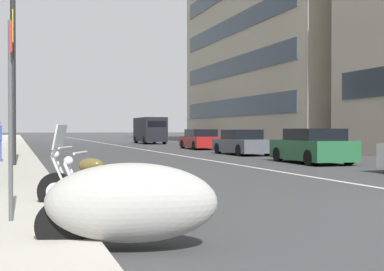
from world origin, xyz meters
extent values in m
cube|color=silver|center=(35.00, 0.00, 0.00)|extent=(110.00, 0.16, 0.01)
ellipsoid|color=#9E9E99|center=(-0.09, 6.96, 0.56)|extent=(1.34, 2.13, 0.92)
cylinder|color=black|center=(0.14, 7.72, 0.30)|extent=(0.28, 0.61, 0.60)
cylinder|color=black|center=(1.74, 7.47, 0.30)|extent=(0.36, 0.60, 0.60)
cylinder|color=silver|center=(1.74, 7.47, 0.30)|extent=(0.24, 0.33, 0.30)
cylinder|color=black|center=(1.12, 6.09, 0.30)|extent=(0.36, 0.60, 0.60)
cylinder|color=silver|center=(1.12, 6.09, 0.30)|extent=(0.24, 0.33, 0.30)
cube|color=silver|center=(1.43, 6.78, 0.29)|extent=(0.39, 0.45, 0.28)
cube|color=black|center=(1.36, 6.61, 0.70)|extent=(0.46, 0.67, 0.10)
ellipsoid|color=#991E0A|center=(1.50, 6.93, 0.76)|extent=(0.41, 0.52, 0.24)
cylinder|color=silver|center=(1.64, 7.42, 0.61)|extent=(0.17, 0.31, 0.64)
cylinder|color=silver|center=(1.77, 7.37, 0.61)|extent=(0.17, 0.31, 0.64)
cylinder|color=silver|center=(1.67, 7.32, 1.06)|extent=(0.56, 0.28, 0.04)
sphere|color=silver|center=(1.75, 7.49, 0.94)|extent=(0.14, 0.14, 0.14)
cylinder|color=silver|center=(1.44, 6.46, 0.18)|extent=(0.36, 0.66, 0.16)
cylinder|color=black|center=(3.19, 7.55, 0.33)|extent=(0.39, 0.65, 0.66)
cylinder|color=silver|center=(3.19, 7.55, 0.33)|extent=(0.26, 0.35, 0.33)
cylinder|color=black|center=(2.51, 6.14, 0.33)|extent=(0.39, 0.65, 0.66)
cylinder|color=silver|center=(2.51, 6.14, 0.33)|extent=(0.26, 0.35, 0.33)
cube|color=silver|center=(2.85, 6.85, 0.31)|extent=(0.40, 0.46, 0.28)
cube|color=black|center=(2.77, 6.68, 0.73)|extent=(0.48, 0.67, 0.10)
ellipsoid|color=brown|center=(2.92, 7.00, 0.79)|extent=(0.42, 0.52, 0.24)
cylinder|color=silver|center=(3.09, 7.51, 0.64)|extent=(0.18, 0.30, 0.64)
cylinder|color=silver|center=(3.21, 7.45, 0.64)|extent=(0.18, 0.30, 0.64)
cylinder|color=silver|center=(3.12, 7.41, 1.09)|extent=(0.56, 0.29, 0.04)
sphere|color=silver|center=(3.19, 7.57, 0.97)|extent=(0.14, 0.14, 0.14)
cube|color=#B2BCC6|center=(3.16, 7.50, 1.27)|extent=(0.45, 0.30, 0.44)
cylinder|color=silver|center=(2.85, 6.53, 0.20)|extent=(0.38, 0.66, 0.16)
cube|color=#236038|center=(12.44, -3.28, 0.55)|extent=(4.19, 2.05, 0.80)
cube|color=black|center=(12.23, -3.27, 1.18)|extent=(2.30, 1.82, 0.47)
cylinder|color=black|center=(13.83, -2.50, 0.31)|extent=(0.63, 0.25, 0.62)
cylinder|color=black|center=(13.75, -4.20, 0.31)|extent=(0.63, 0.25, 0.62)
cylinder|color=black|center=(11.12, -2.37, 0.31)|extent=(0.63, 0.25, 0.62)
cylinder|color=black|center=(11.04, -4.07, 0.31)|extent=(0.63, 0.25, 0.62)
cube|color=#4C515B|center=(19.68, -3.47, 0.50)|extent=(4.28, 1.87, 0.70)
cube|color=black|center=(19.73, -3.47, 1.11)|extent=(2.01, 1.68, 0.52)
cylinder|color=black|center=(21.07, -2.63, 0.31)|extent=(0.62, 0.23, 0.62)
cylinder|color=black|center=(21.10, -4.25, 0.31)|extent=(0.62, 0.23, 0.62)
cylinder|color=black|center=(18.27, -2.68, 0.31)|extent=(0.62, 0.23, 0.62)
cylinder|color=black|center=(18.30, -4.31, 0.31)|extent=(0.62, 0.23, 0.62)
cube|color=maroon|center=(27.78, -3.98, 0.52)|extent=(4.43, 2.04, 0.74)
cube|color=black|center=(27.67, -3.98, 1.14)|extent=(2.34, 1.81, 0.49)
cylinder|color=black|center=(29.25, -3.18, 0.31)|extent=(0.63, 0.24, 0.62)
cylinder|color=black|center=(29.18, -4.89, 0.31)|extent=(0.63, 0.24, 0.62)
cylinder|color=black|center=(26.38, -3.07, 0.31)|extent=(0.63, 0.24, 0.62)
cylinder|color=black|center=(26.31, -4.78, 0.31)|extent=(0.63, 0.24, 0.62)
cube|color=black|center=(41.84, -3.94, 1.35)|extent=(5.51, 2.10, 2.27)
cube|color=black|center=(39.12, -3.91, 1.85)|extent=(0.06, 1.72, 0.56)
cylinder|color=black|center=(43.72, -3.03, 0.36)|extent=(0.72, 0.27, 0.72)
cylinder|color=black|center=(43.70, -4.88, 0.36)|extent=(0.72, 0.27, 0.72)
cylinder|color=black|center=(39.98, -2.99, 0.36)|extent=(0.72, 0.27, 0.72)
cylinder|color=black|center=(39.97, -4.85, 0.36)|extent=(0.72, 0.27, 0.72)
cylinder|color=#47494C|center=(1.54, 8.27, 1.52)|extent=(0.06, 0.06, 2.73)
cube|color=red|center=(1.54, 8.26, 2.63)|extent=(0.32, 0.02, 0.40)
cylinder|color=#232326|center=(13.02, 8.28, 4.12)|extent=(0.18, 0.18, 7.94)
cube|color=gold|center=(12.67, 8.28, 4.87)|extent=(0.56, 0.03, 1.10)
cube|color=gold|center=(13.37, 8.28, 4.87)|extent=(0.56, 0.03, 1.10)
cube|color=#384756|center=(34.62, -9.27, 3.24)|extent=(21.79, 0.08, 1.50)
cube|color=#384756|center=(34.62, -9.27, 6.72)|extent=(21.79, 0.08, 1.50)
cube|color=#384756|center=(34.62, -9.27, 10.20)|extent=(21.79, 0.08, 1.50)
camera|label=1|loc=(-5.89, 8.21, 1.41)|focal=48.12mm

